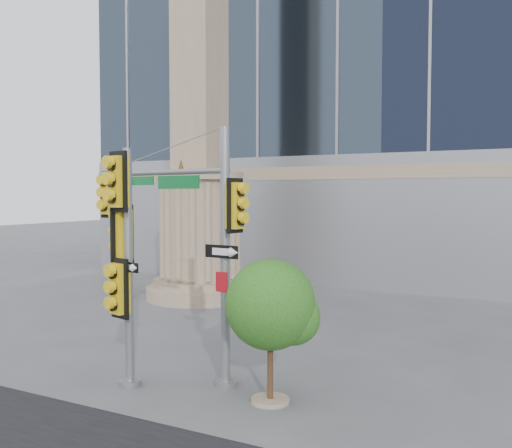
% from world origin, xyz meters
% --- Properties ---
extents(ground, '(120.00, 120.00, 0.00)m').
position_xyz_m(ground, '(0.00, 0.00, 0.00)').
color(ground, '#545456').
rests_on(ground, ground).
extents(monument, '(4.40, 4.40, 16.60)m').
position_xyz_m(monument, '(-6.00, 9.00, 5.52)').
color(monument, '#9B8569').
rests_on(monument, ground).
extents(main_signal_pole, '(4.40, 0.84, 5.69)m').
position_xyz_m(main_signal_pole, '(-0.61, 0.46, 3.53)').
color(main_signal_pole, slate).
rests_on(main_signal_pole, ground).
extents(secondary_signal_pole, '(0.91, 0.81, 5.23)m').
position_xyz_m(secondary_signal_pole, '(-1.54, -0.74, 3.07)').
color(secondary_signal_pole, slate).
rests_on(secondary_signal_pole, ground).
extents(street_tree, '(1.88, 1.84, 2.93)m').
position_xyz_m(street_tree, '(1.78, -0.08, 1.93)').
color(street_tree, '#9B8569').
rests_on(street_tree, ground).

